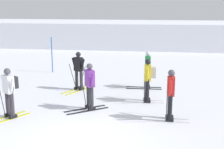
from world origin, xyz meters
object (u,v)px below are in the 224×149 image
object	(u,v)px
skier_black	(79,70)
trail_marker_pole	(52,55)
skier_purple	(90,85)
skier_red	(170,94)
skier_white	(9,90)
skier_green	(147,69)
skier_yellow	(148,78)

from	to	relation	value
skier_black	trail_marker_pole	size ratio (longest dim) A/B	0.87
skier_purple	skier_red	world-z (taller)	same
trail_marker_pole	skier_white	bearing A→B (deg)	-82.77
skier_green	skier_black	world-z (taller)	same
skier_yellow	trail_marker_pole	bearing A→B (deg)	139.94
skier_yellow	skier_black	size ratio (longest dim) A/B	1.00
skier_white	skier_red	bearing A→B (deg)	5.21
skier_white	trail_marker_pole	distance (m)	6.90
skier_green	trail_marker_pole	size ratio (longest dim) A/B	0.87
skier_yellow	skier_black	distance (m)	3.33
skier_white	skier_red	distance (m)	5.31
skier_yellow	skier_green	distance (m)	1.95
skier_red	trail_marker_pole	bearing A→B (deg)	134.08
skier_purple	skier_green	bearing A→B (deg)	57.50
skier_red	skier_black	xyz separation A→B (m)	(-3.83, 3.10, -0.00)
skier_yellow	trail_marker_pole	size ratio (longest dim) A/B	0.87
skier_black	skier_purple	bearing A→B (deg)	-67.41
skier_purple	trail_marker_pole	distance (m)	6.62
skier_purple	trail_marker_pole	size ratio (longest dim) A/B	0.87
skier_white	skier_red	world-z (taller)	same
skier_red	trail_marker_pole	size ratio (longest dim) A/B	0.87
skier_yellow	trail_marker_pole	xyz separation A→B (m)	(-5.40, 4.54, 0.03)
skier_red	skier_black	distance (m)	4.93
skier_purple	skier_red	distance (m)	2.89
skier_purple	skier_white	world-z (taller)	same
skier_black	trail_marker_pole	bearing A→B (deg)	125.56
skier_white	skier_green	size ratio (longest dim) A/B	1.00
trail_marker_pole	skier_black	bearing A→B (deg)	-54.44
skier_purple	skier_yellow	world-z (taller)	same
skier_white	skier_black	distance (m)	3.87
skier_green	skier_black	size ratio (longest dim) A/B	1.00
skier_white	skier_purple	bearing A→B (deg)	24.61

